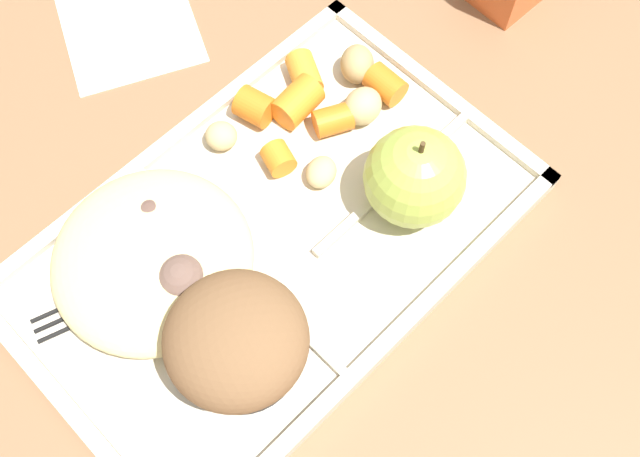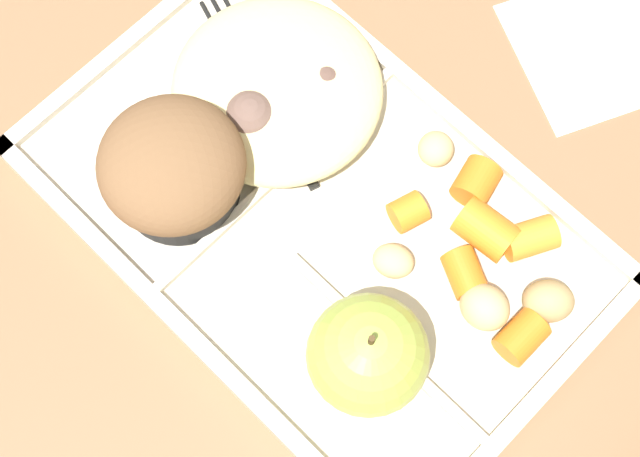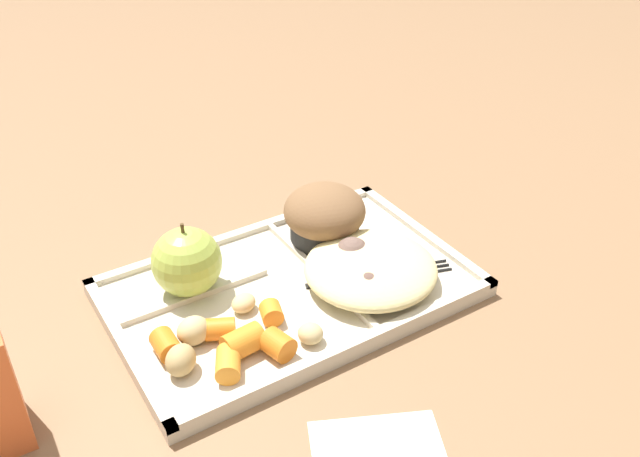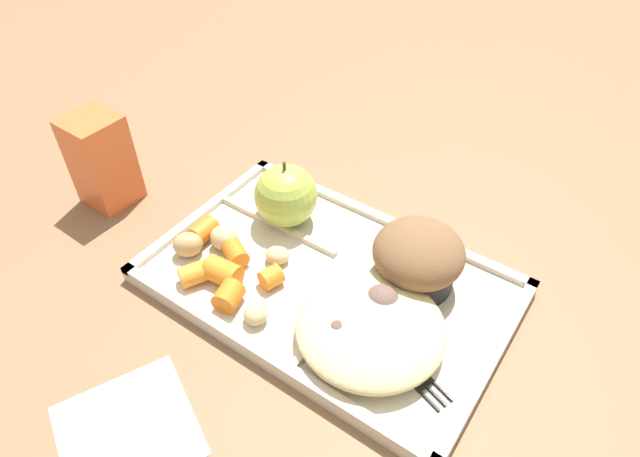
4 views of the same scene
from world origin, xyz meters
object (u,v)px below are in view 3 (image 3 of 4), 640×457
Objects in this scene: bran_muffin at (325,216)px; lunch_tray at (290,290)px; green_apple at (187,262)px; plastic_fork at (392,273)px.

lunch_tray is at bearing -146.62° from bran_muffin.
green_apple is 0.52× the size of plastic_fork.
lunch_tray is 2.36× the size of plastic_fork.
lunch_tray is 4.00× the size of bran_muffin.
lunch_tray is at bearing 157.72° from plastic_fork.
green_apple is at bearing 180.00° from bran_muffin.
lunch_tray is at bearing -28.49° from green_apple.
green_apple is (-0.09, 0.05, 0.04)m from lunch_tray.
bran_muffin reaches higher than lunch_tray.
bran_muffin is at bearing 0.00° from green_apple.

